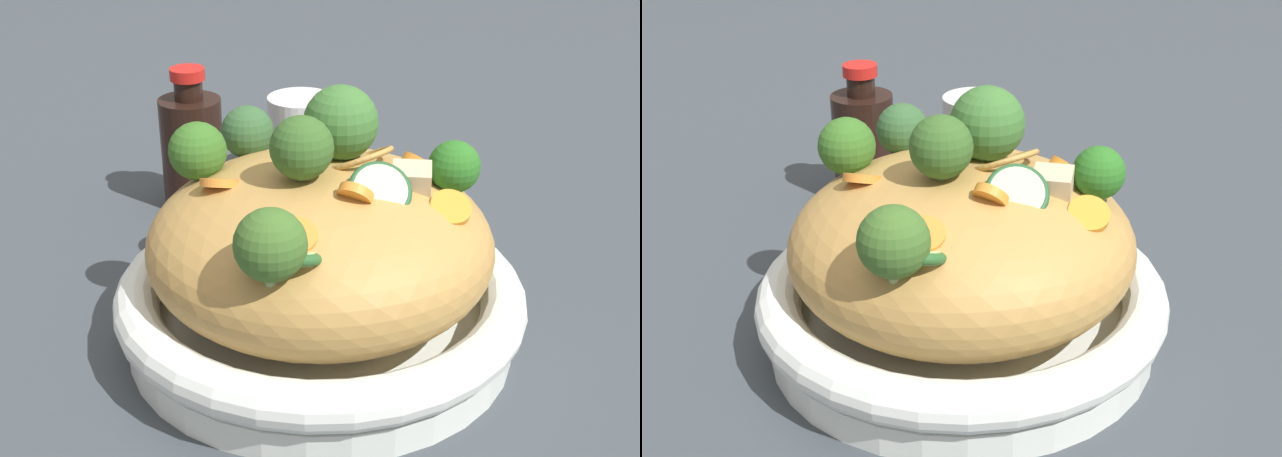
# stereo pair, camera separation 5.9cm
# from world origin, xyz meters

# --- Properties ---
(ground_plane) EXTENTS (3.00, 3.00, 0.00)m
(ground_plane) POSITION_xyz_m (0.00, 0.00, 0.00)
(ground_plane) COLOR #3A4146
(serving_bowl) EXTENTS (0.28, 0.28, 0.05)m
(serving_bowl) POSITION_xyz_m (0.00, 0.00, 0.03)
(serving_bowl) COLOR white
(serving_bowl) RESTS_ON ground_plane
(noodle_heap) EXTENTS (0.24, 0.24, 0.12)m
(noodle_heap) POSITION_xyz_m (-0.00, 0.00, 0.08)
(noodle_heap) COLOR #B98945
(noodle_heap) RESTS_ON serving_bowl
(broccoli_florets) EXTENTS (0.20, 0.21, 0.09)m
(broccoli_florets) POSITION_xyz_m (-0.01, -0.00, 0.14)
(broccoli_florets) COLOR #A3BB78
(broccoli_florets) RESTS_ON serving_bowl
(carrot_coins) EXTENTS (0.17, 0.16, 0.03)m
(carrot_coins) POSITION_xyz_m (0.03, -0.00, 0.12)
(carrot_coins) COLOR orange
(carrot_coins) RESTS_ON serving_bowl
(zucchini_slices) EXTENTS (0.06, 0.13, 0.04)m
(zucchini_slices) POSITION_xyz_m (0.04, -0.04, 0.12)
(zucchini_slices) COLOR beige
(zucchini_slices) RESTS_ON serving_bowl
(chicken_chunks) EXTENTS (0.11, 0.05, 0.03)m
(chicken_chunks) POSITION_xyz_m (0.00, 0.04, 0.13)
(chicken_chunks) COLOR #CABB8C
(chicken_chunks) RESTS_ON serving_bowl
(soy_sauce_bottle) EXTENTS (0.06, 0.06, 0.13)m
(soy_sauce_bottle) POSITION_xyz_m (-0.23, 0.11, 0.06)
(soy_sauce_bottle) COLOR black
(soy_sauce_bottle) RESTS_ON ground_plane
(drinking_glass) EXTENTS (0.06, 0.06, 0.08)m
(drinking_glass) POSITION_xyz_m (-0.19, 0.22, 0.04)
(drinking_glass) COLOR silver
(drinking_glass) RESTS_ON ground_plane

